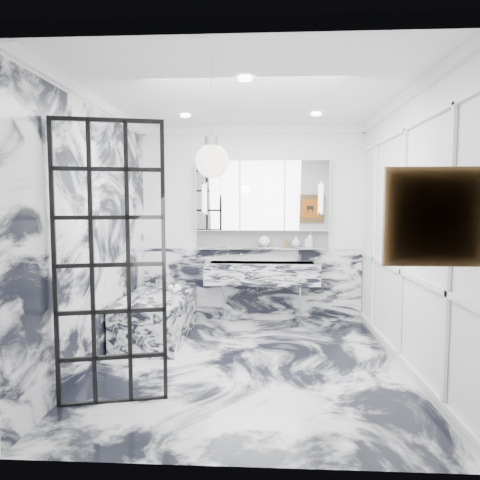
# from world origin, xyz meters

# --- Properties ---
(floor) EXTENTS (3.60, 3.60, 0.00)m
(floor) POSITION_xyz_m (0.00, 0.00, 0.00)
(floor) COLOR silver
(floor) RESTS_ON ground
(ceiling) EXTENTS (3.60, 3.60, 0.00)m
(ceiling) POSITION_xyz_m (0.00, 0.00, 2.80)
(ceiling) COLOR white
(ceiling) RESTS_ON wall_back
(wall_back) EXTENTS (3.60, 0.00, 3.60)m
(wall_back) POSITION_xyz_m (0.00, 1.80, 1.40)
(wall_back) COLOR white
(wall_back) RESTS_ON floor
(wall_front) EXTENTS (3.60, 0.00, 3.60)m
(wall_front) POSITION_xyz_m (0.00, -1.80, 1.40)
(wall_front) COLOR white
(wall_front) RESTS_ON floor
(wall_left) EXTENTS (0.00, 3.60, 3.60)m
(wall_left) POSITION_xyz_m (-1.60, 0.00, 1.40)
(wall_left) COLOR white
(wall_left) RESTS_ON floor
(wall_right) EXTENTS (0.00, 3.60, 3.60)m
(wall_right) POSITION_xyz_m (1.60, 0.00, 1.40)
(wall_right) COLOR white
(wall_right) RESTS_ON floor
(marble_clad_back) EXTENTS (3.18, 0.05, 1.05)m
(marble_clad_back) POSITION_xyz_m (0.00, 1.78, 0.53)
(marble_clad_back) COLOR silver
(marble_clad_back) RESTS_ON floor
(marble_clad_left) EXTENTS (0.02, 3.56, 2.68)m
(marble_clad_left) POSITION_xyz_m (-1.59, 0.00, 1.34)
(marble_clad_left) COLOR silver
(marble_clad_left) RESTS_ON floor
(panel_molding) EXTENTS (0.03, 3.40, 2.30)m
(panel_molding) POSITION_xyz_m (1.58, 0.00, 1.30)
(panel_molding) COLOR white
(panel_molding) RESTS_ON floor
(soap_bottle_a) EXTENTS (0.10, 0.10, 0.21)m
(soap_bottle_a) POSITION_xyz_m (0.84, 1.71, 1.19)
(soap_bottle_a) COLOR #8C5919
(soap_bottle_a) RESTS_ON ledge
(soap_bottle_b) EXTENTS (0.09, 0.09, 0.16)m
(soap_bottle_b) POSITION_xyz_m (0.81, 1.71, 1.17)
(soap_bottle_b) COLOR #4C4C51
(soap_bottle_b) RESTS_ON ledge
(soap_bottle_c) EXTENTS (0.15, 0.15, 0.16)m
(soap_bottle_c) POSITION_xyz_m (0.64, 1.71, 1.17)
(soap_bottle_c) COLOR silver
(soap_bottle_c) RESTS_ON ledge
(face_pot) EXTENTS (0.16, 0.16, 0.16)m
(face_pot) POSITION_xyz_m (0.18, 1.71, 1.17)
(face_pot) COLOR white
(face_pot) RESTS_ON ledge
(amber_bottle) EXTENTS (0.04, 0.04, 0.10)m
(amber_bottle) POSITION_xyz_m (0.51, 1.71, 1.14)
(amber_bottle) COLOR #8C5919
(amber_bottle) RESTS_ON ledge
(flower_vase) EXTENTS (0.07, 0.07, 0.12)m
(flower_vase) POSITION_xyz_m (-0.83, 0.28, 0.61)
(flower_vase) COLOR silver
(flower_vase) RESTS_ON bathtub
(crittall_door) EXTENTS (0.87, 0.24, 2.37)m
(crittall_door) POSITION_xyz_m (-1.11, -0.95, 1.19)
(crittall_door) COLOR black
(crittall_door) RESTS_ON floor
(artwork) EXTENTS (0.51, 0.05, 0.51)m
(artwork) POSITION_xyz_m (1.20, -1.76, 1.61)
(artwork) COLOR #CB5314
(artwork) RESTS_ON wall_front
(pendant_light) EXTENTS (0.24, 0.24, 0.24)m
(pendant_light) POSITION_xyz_m (-0.21, -1.33, 2.00)
(pendant_light) COLOR white
(pendant_light) RESTS_ON ceiling
(trough_sink) EXTENTS (1.60, 0.45, 0.30)m
(trough_sink) POSITION_xyz_m (0.15, 1.55, 0.73)
(trough_sink) COLOR silver
(trough_sink) RESTS_ON wall_back
(ledge) EXTENTS (1.90, 0.14, 0.04)m
(ledge) POSITION_xyz_m (0.15, 1.72, 1.07)
(ledge) COLOR silver
(ledge) RESTS_ON wall_back
(subway_tile) EXTENTS (1.90, 0.03, 0.23)m
(subway_tile) POSITION_xyz_m (0.15, 1.78, 1.21)
(subway_tile) COLOR white
(subway_tile) RESTS_ON wall_back
(mirror_cabinet) EXTENTS (1.90, 0.16, 1.00)m
(mirror_cabinet) POSITION_xyz_m (0.15, 1.73, 1.82)
(mirror_cabinet) COLOR white
(mirror_cabinet) RESTS_ON wall_back
(sconce_left) EXTENTS (0.07, 0.07, 0.40)m
(sconce_left) POSITION_xyz_m (-0.67, 1.63, 1.78)
(sconce_left) COLOR white
(sconce_left) RESTS_ON mirror_cabinet
(sconce_right) EXTENTS (0.07, 0.07, 0.40)m
(sconce_right) POSITION_xyz_m (0.97, 1.63, 1.78)
(sconce_right) COLOR white
(sconce_right) RESTS_ON mirror_cabinet
(bathtub) EXTENTS (0.75, 1.65, 0.55)m
(bathtub) POSITION_xyz_m (-1.18, 0.90, 0.28)
(bathtub) COLOR silver
(bathtub) RESTS_ON floor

